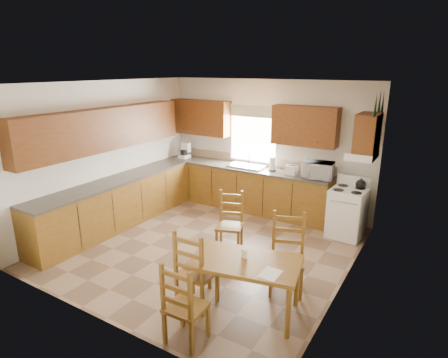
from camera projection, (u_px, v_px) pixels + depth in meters
The scene contains 35 objects.
floor at pixel (207, 247), 6.34m from camera, with size 4.50×4.50×0.00m, color #806750.
ceiling at pixel (205, 83), 5.57m from camera, with size 4.50×4.50×0.00m, color olive.
wall_left at pixel (108, 154), 7.08m from camera, with size 4.50×4.50×0.00m, color white.
wall_right at pixel (350, 194), 4.83m from camera, with size 4.50×4.50×0.00m, color white.
wall_back at pixel (266, 146), 7.80m from camera, with size 4.50×4.50×0.00m, color white.
wall_front at pixel (92, 216), 4.12m from camera, with size 4.50×4.50×0.00m, color white.
lower_cab_back at pixel (243, 188), 8.00m from camera, with size 3.75×0.60×0.88m, color brown.
lower_cab_left at pixel (117, 204), 7.07m from camera, with size 0.60×3.60×0.88m, color brown.
counter_back at pixel (243, 167), 7.87m from camera, with size 3.75×0.63×0.04m, color #463F36.
counter_left at pixel (115, 181), 6.93m from camera, with size 0.63×3.60×0.04m, color #463F36.
backsplash at pixel (250, 160), 8.07m from camera, with size 3.75×0.01×0.18m, color #9A8367.
upper_cab_back_left at pixel (201, 117), 8.29m from camera, with size 1.41×0.33×0.75m, color brown.
upper_cab_back_right at pixel (305, 126), 7.09m from camera, with size 1.25×0.33×0.75m, color brown.
upper_cab_left at pixel (105, 129), 6.73m from camera, with size 0.33×3.60×0.75m, color brown.
upper_cab_stove at pixel (368, 133), 6.11m from camera, with size 0.33×0.62×0.62m, color brown.
range_hood at pixel (362, 155), 6.24m from camera, with size 0.44×0.62×0.12m, color silver.
window_frame at pixel (253, 135), 7.86m from camera, with size 1.13×0.02×1.18m, color silver.
window_pane at pixel (253, 135), 7.86m from camera, with size 1.05×0.01×1.10m, color white.
window_valance at pixel (253, 111), 7.69m from camera, with size 1.19×0.01×0.24m, color #557042.
sink_basin at pixel (247, 166), 7.82m from camera, with size 0.75×0.45×0.04m, color silver.
pine_decal_a at pixel (376, 105), 5.65m from camera, with size 0.22×0.22×0.36m, color #14391D.
pine_decal_b at pixel (380, 101), 5.90m from camera, with size 0.22×0.22×0.36m, color #14391D.
pine_decal_c at pixel (383, 102), 6.17m from camera, with size 0.22×0.22×0.36m, color #14391D.
stove at pixel (347, 213), 6.65m from camera, with size 0.58×0.60×0.86m, color silver.
coffeemaker at pixel (184, 151), 8.55m from camera, with size 0.19×0.23×0.33m, color silver.
paper_towel at pixel (272, 164), 7.51m from camera, with size 0.12×0.12×0.28m, color white.
toaster at pixel (291, 170), 7.24m from camera, with size 0.22×0.14×0.18m, color silver.
microwave at pixel (318, 170), 7.00m from camera, with size 0.52×0.37×0.31m, color silver.
dining_table at pixel (245, 286), 4.59m from camera, with size 1.30×0.75×0.70m, color brown.
chair_near_left at pixel (197, 268), 4.66m from camera, with size 0.44×0.42×1.04m, color brown.
chair_near_right at pixel (186, 302), 4.05m from camera, with size 0.41×0.39×0.98m, color brown.
chair_far_left at pixel (229, 223), 6.10m from camera, with size 0.41×0.39×0.99m, color brown.
chair_far_right at pixel (287, 255), 4.95m from camera, with size 0.45×0.43×1.08m, color brown.
table_paper at pixel (270, 274), 4.20m from camera, with size 0.21×0.28×0.00m, color white.
table_card at pixel (244, 254), 4.53m from camera, with size 0.08×0.02×0.11m, color white.
Camera 1 is at (3.23, -4.76, 2.93)m, focal length 30.00 mm.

